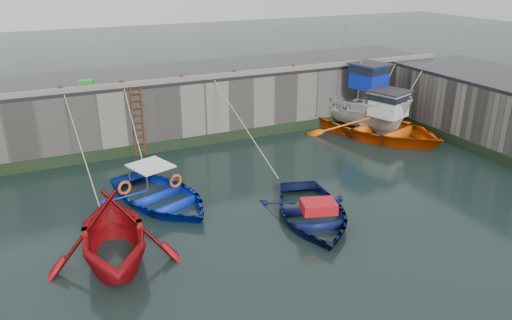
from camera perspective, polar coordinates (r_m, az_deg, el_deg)
name	(u,v)px	position (r m, az deg, el deg)	size (l,w,h in m)	color
ground	(280,251)	(15.49, 2.74, -10.37)	(120.00, 120.00, 0.00)	black
quay_back	(166,105)	(25.76, -10.20, 6.24)	(30.00, 5.00, 3.00)	slate
road_back	(164,74)	(25.39, -10.44, 9.67)	(30.00, 5.00, 0.16)	black
kerb_back	(178,80)	(23.14, -8.93, 9.07)	(30.00, 0.30, 0.20)	slate
algae_back	(183,143)	(23.79, -8.38, 1.89)	(30.00, 0.08, 0.50)	black
algae_right	(495,157)	(24.31, 25.65, 0.34)	(0.08, 15.00, 0.50)	black
ladder	(138,122)	(22.88, -13.33, 4.27)	(0.51, 0.08, 3.20)	#3F1E0F
boat_near_white	(116,261)	(15.60, -15.73, -11.00)	(4.05, 4.70, 2.47)	#A20D13
boat_near_white_rope	(90,190)	(20.42, -18.44, -3.22)	(0.04, 6.46, 3.10)	tan
boat_near_blue	(161,203)	(18.67, -10.82, -4.83)	(3.59, 5.02, 1.04)	#0C28B4
boat_near_blue_rope	(138,166)	(22.14, -13.38, -0.71)	(0.04, 3.78, 3.10)	tan
boat_near_navy	(312,218)	(17.39, 6.36, -6.65)	(3.42, 4.78, 0.99)	#0A1141
boat_near_navy_rope	(246,163)	(21.85, -1.11, -0.40)	(0.04, 6.63, 3.10)	tan
boat_far_white	(358,107)	(27.14, 11.57, 5.98)	(4.05, 6.97, 5.53)	silver
boat_far_orange	(376,126)	(26.05, 13.60, 3.80)	(7.29, 8.54, 4.49)	#F8610D
fish_crate	(86,84)	(23.08, -18.84, 8.27)	(0.60, 0.40, 0.30)	#1A942A
bollard_a	(61,89)	(22.42, -21.44, 7.53)	(0.18, 0.18, 0.28)	#3F1E0F
bollard_b	(121,84)	(22.68, -15.13, 8.43)	(0.18, 0.18, 0.28)	#3F1E0F
bollard_c	(181,78)	(23.28, -8.53, 9.27)	(0.18, 0.18, 0.28)	#3F1E0F
bollard_d	(234,73)	(24.12, -2.53, 9.91)	(0.18, 0.18, 0.28)	#3F1E0F
bollard_e	(293,67)	(25.48, 4.25, 10.52)	(0.18, 0.18, 0.28)	#3F1E0F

